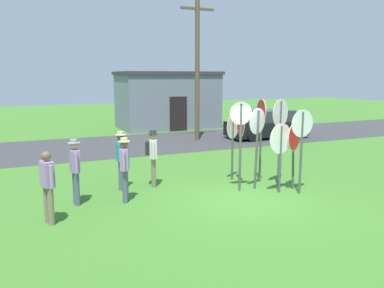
# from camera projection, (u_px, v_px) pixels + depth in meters

# --- Properties ---
(ground_plane) EXTENTS (80.00, 80.00, 0.00)m
(ground_plane) POSITION_uv_depth(u_px,v_px,m) (244.00, 200.00, 10.95)
(ground_plane) COLOR #3D7528
(street_asphalt) EXTENTS (60.00, 6.40, 0.01)m
(street_asphalt) POSITION_uv_depth(u_px,v_px,m) (138.00, 144.00, 19.96)
(street_asphalt) COLOR #38383A
(street_asphalt) RESTS_ON ground
(building_background) EXTENTS (6.32, 3.80, 3.61)m
(building_background) POSITION_uv_depth(u_px,v_px,m) (168.00, 100.00, 25.91)
(building_background) COLOR slate
(building_background) RESTS_ON ground
(utility_pole) EXTENTS (1.80, 0.24, 7.26)m
(utility_pole) POSITION_uv_depth(u_px,v_px,m) (197.00, 67.00, 20.56)
(utility_pole) COLOR brown
(utility_pole) RESTS_ON ground
(parked_car_on_street) EXTENTS (4.38, 2.18, 1.51)m
(parked_car_on_street) POSITION_uv_depth(u_px,v_px,m) (267.00, 125.00, 21.77)
(parked_car_on_street) COLOR black
(parked_car_on_street) RESTS_ON ground
(stop_sign_leaning_left) EXTENTS (0.81, 0.37, 2.67)m
(stop_sign_leaning_left) POSITION_uv_depth(u_px,v_px,m) (280.00, 125.00, 12.14)
(stop_sign_leaning_left) COLOR #474C4C
(stop_sign_leaning_left) RESTS_ON ground
(stop_sign_tallest) EXTENTS (0.72, 0.32, 2.42)m
(stop_sign_tallest) POSITION_uv_depth(u_px,v_px,m) (257.00, 134.00, 11.73)
(stop_sign_tallest) COLOR #474C4C
(stop_sign_tallest) RESTS_ON ground
(stop_sign_low_front) EXTENTS (0.65, 0.42, 2.11)m
(stop_sign_low_front) POSITION_uv_depth(u_px,v_px,m) (233.00, 136.00, 12.85)
(stop_sign_low_front) COLOR #474C4C
(stop_sign_low_front) RESTS_ON ground
(stop_sign_center_cluster) EXTENTS (0.86, 0.18, 2.02)m
(stop_sign_center_cluster) POSITION_uv_depth(u_px,v_px,m) (281.00, 146.00, 11.43)
(stop_sign_center_cluster) COLOR #474C4C
(stop_sign_center_cluster) RESTS_ON ground
(stop_sign_far_back) EXTENTS (0.78, 0.08, 2.42)m
(stop_sign_far_back) POSITION_uv_depth(u_px,v_px,m) (302.00, 136.00, 11.26)
(stop_sign_far_back) COLOR #474C4C
(stop_sign_far_back) RESTS_ON ground
(stop_sign_rear_left) EXTENTS (0.23, 0.75, 2.26)m
(stop_sign_rear_left) POSITION_uv_depth(u_px,v_px,m) (241.00, 135.00, 12.34)
(stop_sign_rear_left) COLOR #474C4C
(stop_sign_rear_left) RESTS_ON ground
(stop_sign_rear_right) EXTENTS (0.65, 0.15, 2.62)m
(stop_sign_rear_right) POSITION_uv_depth(u_px,v_px,m) (241.00, 132.00, 11.53)
(stop_sign_rear_right) COLOR #474C4C
(stop_sign_rear_right) RESTS_ON ground
(stop_sign_leaning_right) EXTENTS (0.20, 0.77, 2.65)m
(stop_sign_leaning_right) POSITION_uv_depth(u_px,v_px,m) (261.00, 125.00, 12.54)
(stop_sign_leaning_right) COLOR #474C4C
(stop_sign_leaning_right) RESTS_ON ground
(stop_sign_nearest) EXTENTS (0.74, 0.43, 1.97)m
(stop_sign_nearest) POSITION_uv_depth(u_px,v_px,m) (294.00, 145.00, 11.80)
(stop_sign_nearest) COLOR #474C4C
(stop_sign_nearest) RESTS_ON ground
(person_on_left) EXTENTS (0.31, 0.57, 1.74)m
(person_on_left) POSITION_uv_depth(u_px,v_px,m) (75.00, 168.00, 10.41)
(person_on_left) COLOR #4C5670
(person_on_left) RESTS_ON ground
(person_in_blue) EXTENTS (0.33, 0.54, 1.74)m
(person_in_blue) POSITION_uv_depth(u_px,v_px,m) (125.00, 166.00, 10.63)
(person_in_blue) COLOR #4C5670
(person_in_blue) RESTS_ON ground
(person_in_dark_shirt) EXTENTS (0.43, 0.55, 1.74)m
(person_in_dark_shirt) POSITION_uv_depth(u_px,v_px,m) (153.00, 154.00, 12.12)
(person_in_dark_shirt) COLOR #7A6B56
(person_in_dark_shirt) RESTS_ON ground
(person_in_teal) EXTENTS (0.36, 0.52, 1.74)m
(person_in_teal) POSITION_uv_depth(u_px,v_px,m) (121.00, 157.00, 11.81)
(person_in_teal) COLOR #4C5670
(person_in_teal) RESTS_ON ground
(person_holding_notes) EXTENTS (0.32, 0.55, 1.69)m
(person_holding_notes) POSITION_uv_depth(u_px,v_px,m) (48.00, 184.00, 9.02)
(person_holding_notes) COLOR #7A6B56
(person_holding_notes) RESTS_ON ground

